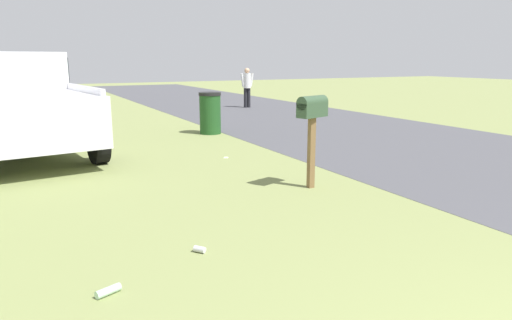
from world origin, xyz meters
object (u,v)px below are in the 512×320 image
pickup_truck (19,100)px  trash_bin (210,113)px  pedestrian (247,85)px  mailbox (312,114)px

pickup_truck → trash_bin: 4.57m
pickup_truck → pedestrian: size_ratio=3.48×
mailbox → pickup_truck: bearing=19.6°
mailbox → pedestrian: pedestrian is taller
pickup_truck → pedestrian: 10.50m
trash_bin → pedestrian: bearing=-34.1°
mailbox → pedestrian: 12.25m
trash_bin → pedestrian: (5.71, -3.87, 0.37)m
mailbox → pedestrian: (11.41, -4.46, -0.22)m
trash_bin → mailbox: bearing=174.0°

